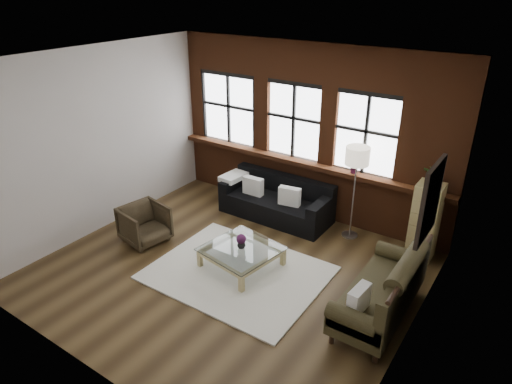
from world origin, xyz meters
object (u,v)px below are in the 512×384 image
Objects in this scene: dark_sofa at (276,199)px; coffee_table at (242,258)px; vintage_settee at (381,285)px; floor_lamp at (354,189)px; vase at (241,244)px; drawer_chest at (425,222)px; armchair at (145,224)px.

dark_sofa is 1.78m from coffee_table.
floor_lamp is at bearing 123.60° from vintage_settee.
vase is 2.94m from drawer_chest.
vintage_settee is at bearing 2.63° from coffee_table.
coffee_table is 2.25m from floor_lamp.
vintage_settee is 2.20m from vase.
vintage_settee is 4.05m from armchair.
vintage_settee is (2.63, -1.61, 0.12)m from dark_sofa.
vintage_settee is 1.45× the size of drawer_chest.
coffee_table is (1.83, 0.30, -0.16)m from armchair.
dark_sofa reaches higher than coffee_table.
floor_lamp is (1.03, 1.85, 0.50)m from vase.
vintage_settee reaches higher than dark_sofa.
dark_sofa is at bearing 104.16° from vase.
dark_sofa is at bearing 104.16° from coffee_table.
floor_lamp is (-1.21, -0.03, 0.26)m from drawer_chest.
vintage_settee is 2.14m from floor_lamp.
vintage_settee is at bearing 2.63° from vase.
drawer_chest is (2.25, 1.88, 0.24)m from vase.
drawer_chest is 0.72× the size of floor_lamp.
armchair is 4.64m from drawer_chest.
dark_sofa is at bearing 148.47° from vintage_settee.
dark_sofa is 1.62× the size of drawer_chest.
armchair is 0.40× the size of floor_lamp.
drawer_chest is (0.05, 1.78, 0.15)m from vintage_settee.
vase is (0.43, -1.71, 0.03)m from dark_sofa.
floor_lamp is (2.87, 2.15, 0.58)m from armchair.
vintage_settee is at bearing -91.70° from drawer_chest.
armchair reaches higher than coffee_table.
drawer_chest reaches higher than coffee_table.
dark_sofa is 15.44× the size of vase.
dark_sofa is 1.16× the size of floor_lamp.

